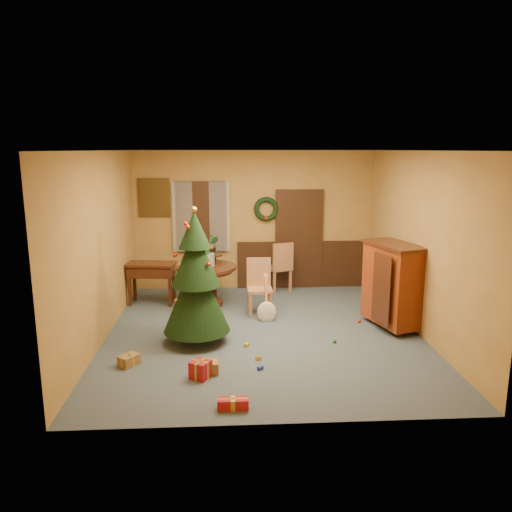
{
  "coord_description": "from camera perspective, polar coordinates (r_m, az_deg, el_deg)",
  "views": [
    {
      "loc": [
        -0.56,
        -7.63,
        2.92
      ],
      "look_at": [
        -0.09,
        0.4,
        1.19
      ],
      "focal_mm": 35.0,
      "sensor_mm": 36.0,
      "label": 1
    }
  ],
  "objects": [
    {
      "name": "chair_near",
      "position": [
        8.97,
        0.37,
        -3.27
      ],
      "size": [
        0.44,
        0.44,
        1.01
      ],
      "color": "#9C623E",
      "rests_on": "floor"
    },
    {
      "name": "toy_d",
      "position": [
        8.82,
        11.71,
        -7.28
      ],
      "size": [
        0.06,
        0.06,
        0.06
      ],
      "primitive_type": "sphere",
      "color": "red",
      "rests_on": "floor"
    },
    {
      "name": "urn",
      "position": [
        9.38,
        -5.73,
        -0.44
      ],
      "size": [
        0.32,
        0.32,
        0.23
      ],
      "primitive_type": "cylinder",
      "color": "slate",
      "rests_on": "dining_table"
    },
    {
      "name": "plant_stand",
      "position": [
        9.97,
        -4.85,
        -1.68
      ],
      "size": [
        0.34,
        0.34,
        0.88
      ],
      "color": "black",
      "rests_on": "floor"
    },
    {
      "name": "gift_d",
      "position": [
        5.97,
        -2.65,
        -16.5
      ],
      "size": [
        0.36,
        0.15,
        0.13
      ],
      "color": "maroon",
      "rests_on": "floor"
    },
    {
      "name": "gift_b",
      "position": [
        6.69,
        -6.37,
        -12.76
      ],
      "size": [
        0.31,
        0.31,
        0.23
      ],
      "color": "maroon",
      "rests_on": "floor"
    },
    {
      "name": "christmas_tree",
      "position": [
        7.58,
        -6.89,
        -2.67
      ],
      "size": [
        1.02,
        1.02,
        2.1
      ],
      "color": "#382111",
      "rests_on": "floor"
    },
    {
      "name": "chair_far",
      "position": [
        10.35,
        2.8,
        -1.06
      ],
      "size": [
        0.58,
        0.58,
        1.05
      ],
      "color": "#9C623E",
      "rests_on": "floor"
    },
    {
      "name": "gift_a",
      "position": [
        6.83,
        -5.56,
        -12.51
      ],
      "size": [
        0.3,
        0.22,
        0.16
      ],
      "color": "brown",
      "rests_on": "floor"
    },
    {
      "name": "sideboard",
      "position": [
        8.52,
        15.37,
        -3.0
      ],
      "size": [
        0.88,
        1.23,
        1.42
      ],
      "color": "#551B09",
      "rests_on": "floor"
    },
    {
      "name": "toy_c",
      "position": [
        7.65,
        -1.07,
        -10.13
      ],
      "size": [
        0.09,
        0.09,
        0.05
      ],
      "primitive_type": "cube",
      "rotation": [
        0.0,
        0.0,
        0.8
      ],
      "color": "gold",
      "rests_on": "floor"
    },
    {
      "name": "room_envelope",
      "position": [
        10.52,
        0.9,
        2.24
      ],
      "size": [
        5.5,
        5.5,
        5.5
      ],
      "color": "#3D4658",
      "rests_on": "ground"
    },
    {
      "name": "stand_plant",
      "position": [
        9.86,
        -4.9,
        1.27
      ],
      "size": [
        0.22,
        0.18,
        0.38
      ],
      "primitive_type": "imported",
      "rotation": [
        0.0,
        0.0,
        0.05
      ],
      "color": "#19471E",
      "rests_on": "plant_stand"
    },
    {
      "name": "toy_e",
      "position": [
        7.2,
        0.27,
        -11.6
      ],
      "size": [
        0.09,
        0.06,
        0.05
      ],
      "primitive_type": "cube",
      "rotation": [
        0.0,
        0.0,
        0.11
      ],
      "color": "gold",
      "rests_on": "floor"
    },
    {
      "name": "centerpiece_plant",
      "position": [
        9.32,
        -5.77,
        1.39
      ],
      "size": [
        0.34,
        0.29,
        0.37
      ],
      "primitive_type": "imported",
      "color": "#1E4C23",
      "rests_on": "urn"
    },
    {
      "name": "dining_table",
      "position": [
        9.46,
        -5.69,
        -2.5
      ],
      "size": [
        1.12,
        1.12,
        0.77
      ],
      "color": "black",
      "rests_on": "floor"
    },
    {
      "name": "gift_c",
      "position": [
        7.23,
        -14.3,
        -11.46
      ],
      "size": [
        0.31,
        0.33,
        0.15
      ],
      "color": "brown",
      "rests_on": "floor"
    },
    {
      "name": "toy_a",
      "position": [
        6.9,
        0.5,
        -12.68
      ],
      "size": [
        0.09,
        0.09,
        0.05
      ],
      "primitive_type": "cube",
      "rotation": [
        0.0,
        0.0,
        0.79
      ],
      "color": "#24369E",
      "rests_on": "floor"
    },
    {
      "name": "toy_b",
      "position": [
        7.87,
        8.95,
        -9.59
      ],
      "size": [
        0.06,
        0.06,
        0.06
      ],
      "primitive_type": "sphere",
      "color": "#217B29",
      "rests_on": "floor"
    },
    {
      "name": "writing_desk",
      "position": [
        9.71,
        -11.88,
        -1.92
      ],
      "size": [
        0.95,
        0.55,
        0.81
      ],
      "color": "black",
      "rests_on": "floor"
    },
    {
      "name": "guitar",
      "position": [
        8.61,
        1.23,
        -4.96
      ],
      "size": [
        0.45,
        0.57,
        0.77
      ],
      "primitive_type": null,
      "rotation": [
        -0.49,
        0.0,
        -0.25
      ],
      "color": "beige",
      "rests_on": "floor"
    }
  ]
}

